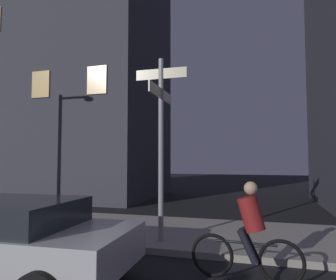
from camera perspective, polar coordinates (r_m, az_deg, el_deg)
name	(u,v)px	position (r m, az deg, el deg)	size (l,w,h in m)	color
sidewalk_kerb	(155,231)	(8.59, -2.31, -16.31)	(40.00, 3.48, 0.14)	gray
signpost	(161,132)	(7.15, -1.29, 1.48)	(1.22, 1.66, 4.16)	gray
car_side_parked	(1,238)	(5.85, -28.20, -15.49)	(4.50, 2.20, 1.32)	#B7B7BC
cyclist	(248,235)	(5.46, 14.46, -16.39)	(1.82, 0.35, 1.61)	black
building_left_block	(60,50)	(19.39, -19.15, 15.21)	(11.22, 6.57, 16.28)	#383842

